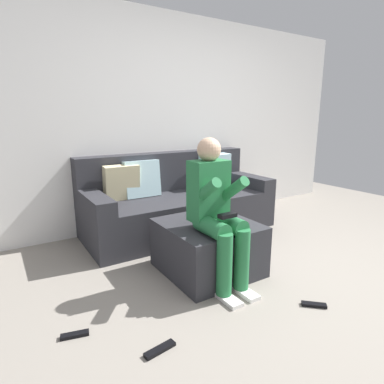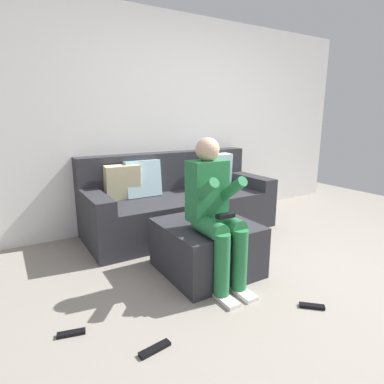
{
  "view_description": "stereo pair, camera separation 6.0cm",
  "coord_description": "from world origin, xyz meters",
  "px_view_note": "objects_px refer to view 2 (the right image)",
  "views": [
    {
      "loc": [
        -2.06,
        -1.29,
        1.3
      ],
      "look_at": [
        -0.44,
        1.27,
        0.58
      ],
      "focal_mm": 29.87,
      "sensor_mm": 36.0,
      "label": 1
    },
    {
      "loc": [
        -2.01,
        -1.32,
        1.3
      ],
      "look_at": [
        -0.44,
        1.27,
        0.58
      ],
      "focal_mm": 29.87,
      "sensor_mm": 36.0,
      "label": 2
    }
  ],
  "objects_px": {
    "remote_under_side_table": "(71,333)",
    "ottoman": "(207,247)",
    "remote_by_storage_bin": "(155,349)",
    "person_seated": "(215,209)",
    "remote_near_ottoman": "(312,306)",
    "couch_sectional": "(178,202)"
  },
  "relations": [
    {
      "from": "remote_under_side_table",
      "to": "ottoman",
      "type": "bearing_deg",
      "value": 27.05
    },
    {
      "from": "remote_by_storage_bin",
      "to": "ottoman",
      "type": "bearing_deg",
      "value": 32.09
    },
    {
      "from": "person_seated",
      "to": "ottoman",
      "type": "bearing_deg",
      "value": 72.32
    },
    {
      "from": "ottoman",
      "to": "remote_by_storage_bin",
      "type": "height_order",
      "value": "ottoman"
    },
    {
      "from": "ottoman",
      "to": "remote_under_side_table",
      "type": "bearing_deg",
      "value": -166.68
    },
    {
      "from": "remote_by_storage_bin",
      "to": "remote_near_ottoman",
      "type": "bearing_deg",
      "value": -17.05
    },
    {
      "from": "remote_near_ottoman",
      "to": "person_seated",
      "type": "bearing_deg",
      "value": 164.7
    },
    {
      "from": "person_seated",
      "to": "remote_under_side_table",
      "type": "height_order",
      "value": "person_seated"
    },
    {
      "from": "couch_sectional",
      "to": "ottoman",
      "type": "xyz_separation_m",
      "value": [
        -0.29,
        -1.03,
        -0.12
      ]
    },
    {
      "from": "remote_under_side_table",
      "to": "remote_by_storage_bin",
      "type": "bearing_deg",
      "value": -31.65
    },
    {
      "from": "ottoman",
      "to": "remote_near_ottoman",
      "type": "relative_size",
      "value": 4.48
    },
    {
      "from": "person_seated",
      "to": "remote_under_side_table",
      "type": "xyz_separation_m",
      "value": [
        -1.11,
        -0.07,
        -0.6
      ]
    },
    {
      "from": "remote_near_ottoman",
      "to": "couch_sectional",
      "type": "bearing_deg",
      "value": 134.51
    },
    {
      "from": "couch_sectional",
      "to": "remote_by_storage_bin",
      "type": "relative_size",
      "value": 11.02
    },
    {
      "from": "couch_sectional",
      "to": "remote_near_ottoman",
      "type": "distance_m",
      "value": 1.91
    },
    {
      "from": "couch_sectional",
      "to": "remote_under_side_table",
      "type": "xyz_separation_m",
      "value": [
        -1.46,
        -1.31,
        -0.32
      ]
    },
    {
      "from": "person_seated",
      "to": "remote_near_ottoman",
      "type": "bearing_deg",
      "value": -58.67
    },
    {
      "from": "couch_sectional",
      "to": "remote_near_ottoman",
      "type": "bearing_deg",
      "value": -88.86
    },
    {
      "from": "remote_under_side_table",
      "to": "person_seated",
      "type": "bearing_deg",
      "value": 17.39
    },
    {
      "from": "ottoman",
      "to": "remote_under_side_table",
      "type": "xyz_separation_m",
      "value": [
        -1.18,
        -0.28,
        -0.2
      ]
    },
    {
      "from": "ottoman",
      "to": "remote_near_ottoman",
      "type": "height_order",
      "value": "ottoman"
    },
    {
      "from": "couch_sectional",
      "to": "person_seated",
      "type": "relative_size",
      "value": 1.86
    }
  ]
}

